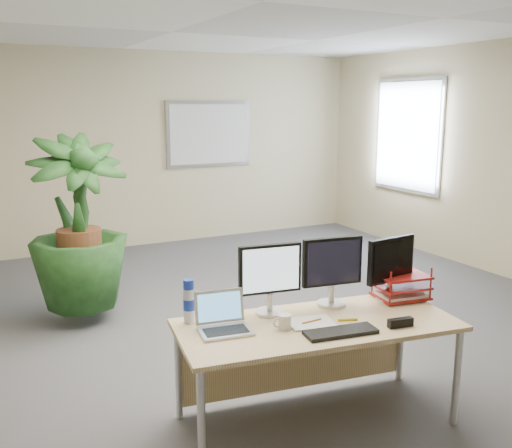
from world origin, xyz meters
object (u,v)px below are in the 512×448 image
floor_plant (79,242)px  monitor_right (332,267)px  desk (311,338)px  laptop (223,320)px  monitor_left (270,274)px

floor_plant → monitor_right: bearing=-60.7°
floor_plant → desk: bearing=-66.8°
desk → laptop: size_ratio=5.38×
desk → floor_plant: bearing=113.2°
desk → monitor_right: (0.24, 0.13, 0.40)m
monitor_left → monitor_right: (0.44, -0.05, 0.00)m
desk → monitor_left: monitor_left is taller
laptop → monitor_right: bearing=3.6°
desk → laptop: laptop is taller
desk → laptop: (-0.58, 0.08, 0.19)m
floor_plant → laptop: size_ratio=4.44×
floor_plant → monitor_right: (1.24, -2.21, 0.18)m
floor_plant → monitor_left: 2.31m
floor_plant → monitor_left: (0.80, -2.16, 0.18)m
monitor_left → monitor_right: bearing=-6.5°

